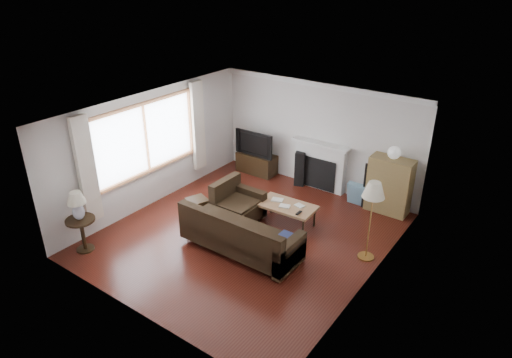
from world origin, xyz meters
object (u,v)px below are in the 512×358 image
Objects in this scene: side_table at (83,235)px; sectional_sofa at (241,233)px; floor_lamp at (370,221)px; coffee_table at (287,214)px; bookshelf at (389,185)px; tv_stand at (257,163)px.

sectional_sofa is at bearing 34.76° from side_table.
floor_lamp is at bearing 32.94° from side_table.
coffee_table is at bearing 175.71° from floor_lamp.
bookshelf is 3.45m from sectional_sofa.
sectional_sofa reaches higher than coffee_table.
floor_lamp is 2.31× the size of side_table.
bookshelf reaches higher than tv_stand.
tv_stand is 0.82× the size of bookshelf.
tv_stand is 2.61m from coffee_table.
coffee_table is (-1.46, -1.73, -0.38)m from bookshelf.
side_table is at bearing -133.46° from coffee_table.
tv_stand is 3.45m from bookshelf.
floor_lamp is at bearing 30.63° from sectional_sofa.
tv_stand is 4.71m from side_table.
coffee_table is (1.97, -1.71, -0.02)m from tv_stand.
tv_stand is 0.41× the size of sectional_sofa.
side_table is (-2.57, -2.96, 0.10)m from coffee_table.
coffee_table is 1.77× the size of side_table.
coffee_table is 3.92m from side_table.
floor_lamp is (3.77, -1.85, 0.51)m from tv_stand.
sectional_sofa is (-1.63, -3.03, -0.21)m from bookshelf.
bookshelf is at bearing 47.28° from coffee_table.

